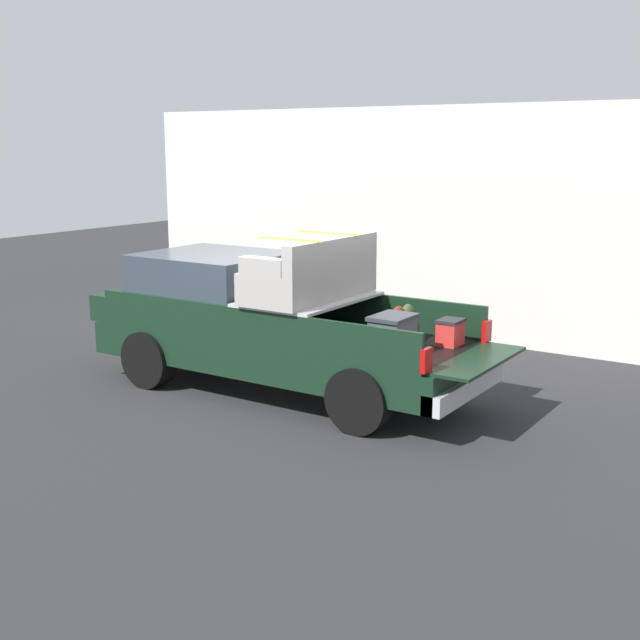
% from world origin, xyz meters
% --- Properties ---
extents(ground_plane, '(40.00, 40.00, 0.00)m').
position_xyz_m(ground_plane, '(0.00, 0.00, 0.00)').
color(ground_plane, '#262628').
extents(pickup_truck, '(6.05, 2.06, 2.23)m').
position_xyz_m(pickup_truck, '(0.35, 0.00, 0.97)').
color(pickup_truck, black).
rests_on(pickup_truck, ground_plane).
extents(building_facade, '(11.52, 0.36, 4.07)m').
position_xyz_m(building_facade, '(0.42, -4.41, 2.04)').
color(building_facade, silver).
rests_on(building_facade, ground_plane).
extents(trash_can, '(0.60, 0.60, 0.98)m').
position_xyz_m(trash_can, '(3.21, -2.94, 0.50)').
color(trash_can, '#3F4C66').
rests_on(trash_can, ground_plane).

